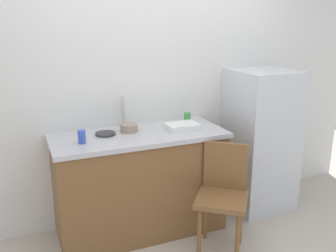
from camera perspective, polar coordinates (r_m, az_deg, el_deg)
name	(u,v)px	position (r m, az deg, el deg)	size (l,w,h in m)	color
back_wall	(147,92)	(3.48, -3.24, 5.26)	(4.80, 0.10, 2.41)	silver
cabinet_base	(140,185)	(3.34, -4.35, -9.07)	(1.45, 0.60, 0.89)	brown
countertop	(139,135)	(3.17, -4.52, -1.47)	(1.49, 0.64, 0.04)	#B7B7BC
faucet	(123,112)	(3.34, -6.94, 2.19)	(0.02, 0.02, 0.28)	#B7B7BC
refrigerator	(260,140)	(3.81, 14.07, -2.12)	(0.59, 0.60, 1.40)	silver
chair	(223,193)	(3.09, 8.48, -10.19)	(0.56, 0.56, 0.89)	brown
dish_tray	(182,126)	(3.27, 2.20, -0.05)	(0.28, 0.20, 0.05)	white
terracotta_bowl	(129,128)	(3.21, -6.04, -0.27)	(0.15, 0.15, 0.07)	gray
hotplate	(106,134)	(3.15, -9.65, -1.19)	(0.17, 0.17, 0.02)	#2D2D2D
cup_green	(187,117)	(3.50, 3.01, 1.36)	(0.06, 0.06, 0.09)	green
cup_blue	(82,137)	(2.96, -13.21, -1.63)	(0.06, 0.06, 0.11)	blue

